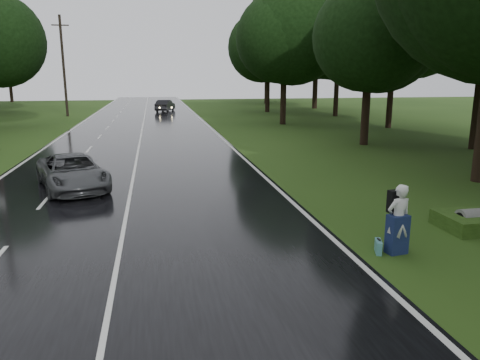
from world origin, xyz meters
name	(u,v)px	position (x,y,z in m)	size (l,w,h in m)	color
ground	(112,294)	(0.00, 0.00, 0.00)	(160.00, 160.00, 0.00)	#2B4A15
road	(139,148)	(0.00, 20.00, 0.02)	(12.00, 140.00, 0.04)	black
lane_center	(139,148)	(0.00, 20.00, 0.04)	(0.12, 140.00, 0.01)	silver
grey_car	(72,172)	(-2.28, 9.60, 0.73)	(2.28, 4.95, 1.38)	#434648
far_car	(165,106)	(2.49, 50.01, 0.76)	(1.53, 4.39, 1.45)	black
hitchhiker	(398,221)	(7.06, 1.01, 0.85)	(0.73, 0.68, 1.83)	silver
suitcase	(378,247)	(6.61, 1.09, 0.17)	(0.14, 0.48, 0.34)	teal
culvert	(477,228)	(10.47, 2.34, 0.00)	(0.62, 0.62, 1.24)	slate
utility_pole_far	(68,116)	(-8.50, 45.22, 0.00)	(1.80, 0.28, 10.85)	black
tree_right_c	(478,181)	(14.78, 7.94, 0.00)	(10.48, 10.48, 16.37)	black
tree_right_d	(364,145)	(14.67, 18.94, 0.00)	(8.16, 8.16, 12.75)	black
tree_right_e	(283,124)	(12.96, 32.57, 0.00)	(9.02, 9.02, 14.10)	black
tree_right_f	(267,112)	(15.08, 47.18, 0.00)	(8.87, 8.87, 13.85)	black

